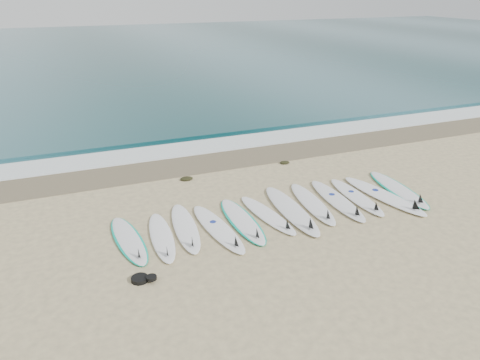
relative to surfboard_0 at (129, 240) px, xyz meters
name	(u,v)px	position (x,y,z in m)	size (l,w,h in m)	color
ground	(280,215)	(3.58, -0.08, -0.04)	(120.00, 120.00, 0.00)	tan
ocean	(103,51)	(3.58, 32.42, -0.03)	(120.00, 55.00, 0.03)	#1E4F57
wet_sand_band	(221,160)	(3.58, 4.02, -0.04)	(120.00, 1.80, 0.01)	brown
foam_band	(207,146)	(3.58, 5.42, -0.02)	(120.00, 1.40, 0.04)	silver
wave_crest	(194,134)	(3.58, 6.92, 0.01)	(120.00, 1.00, 0.10)	#1E4F57
surfboard_0	(129,240)	(0.00, 0.00, 0.00)	(0.73, 2.35, 0.29)	white
surfboard_1	(162,237)	(0.68, -0.16, 0.01)	(0.70, 2.33, 0.29)	white
surfboard_2	(186,228)	(1.27, 0.04, 0.01)	(0.78, 2.49, 0.31)	white
surfboard_3	(219,229)	(1.94, -0.28, 0.01)	(0.73, 2.57, 0.32)	white
surfboard_4	(243,221)	(2.59, -0.12, 0.00)	(0.66, 2.49, 0.31)	white
surfboard_5	(268,215)	(3.26, -0.10, 0.01)	(0.75, 2.37, 0.30)	white
surfboard_6	(292,211)	(3.89, -0.11, 0.02)	(0.79, 2.91, 0.37)	white
surfboard_7	(313,204)	(4.55, 0.04, 0.01)	(0.85, 2.59, 0.32)	white
surfboard_8	(338,201)	(5.23, -0.04, 0.01)	(0.75, 2.66, 0.34)	white
surfboard_9	(357,197)	(5.81, -0.04, 0.01)	(0.68, 2.48, 0.31)	white
surfboard_10	(385,196)	(6.51, -0.27, 0.02)	(0.93, 2.87, 0.36)	white
surfboard_11	(399,189)	(7.13, -0.04, 0.01)	(0.94, 2.68, 0.33)	white
seaweed_near	(187,179)	(2.12, 2.88, -0.01)	(0.37, 0.28, 0.07)	black
seaweed_far	(285,162)	(5.29, 2.99, -0.01)	(0.32, 0.25, 0.06)	black
leash_coil	(142,279)	(-0.02, -1.53, 0.01)	(0.46, 0.36, 0.11)	black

